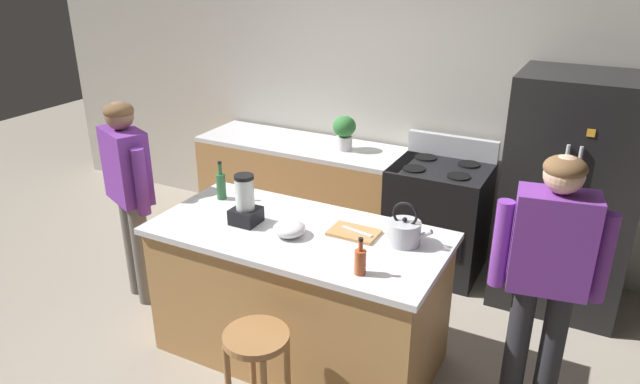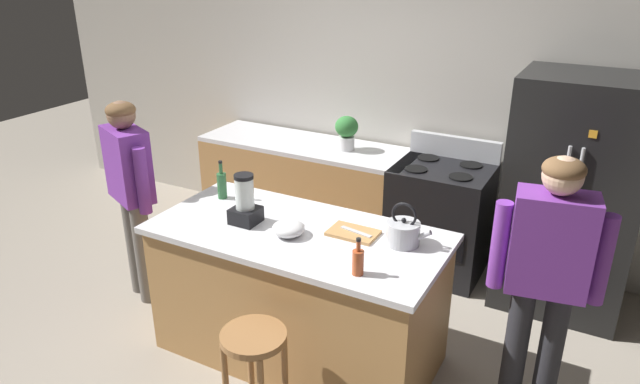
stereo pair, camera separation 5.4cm
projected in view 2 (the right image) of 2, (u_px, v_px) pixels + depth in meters
name	position (u px, v px, depth m)	size (l,w,h in m)	color
ground_plane	(299.00, 352.00, 3.99)	(14.00, 14.00, 0.00)	#9E9384
back_wall	(411.00, 98.00, 5.04)	(8.00, 0.10, 2.70)	#BCB7AD
kitchen_island	(298.00, 294.00, 3.81)	(1.86, 0.90, 0.93)	#B7844C
back_counter_run	(308.00, 191.00, 5.42)	(2.00, 0.64, 0.93)	#B7844C
refrigerator	(572.00, 196.00, 4.23)	(0.90, 0.73, 1.77)	black
stove_range	(439.00, 219.00, 4.84)	(0.76, 0.65, 1.11)	black
person_by_island_left	(130.00, 184.00, 4.29)	(0.58, 0.36, 1.57)	#66605B
person_by_sink_right	(546.00, 272.00, 3.05)	(0.60, 0.28, 1.63)	#26262B
bar_stool	(255.00, 356.00, 3.16)	(0.36, 0.36, 0.66)	#9E6B3D
potted_plant	(347.00, 131.00, 5.00)	(0.20, 0.20, 0.30)	silver
blender_appliance	(245.00, 203.00, 3.69)	(0.17, 0.17, 0.33)	black
bottle_olive_oil	(222.00, 185.00, 4.06)	(0.07, 0.07, 0.28)	#2D6638
bottle_cooking_sauce	(358.00, 261.00, 3.12)	(0.06, 0.06, 0.22)	#B24C26
mixing_bowl	(288.00, 228.00, 3.56)	(0.20, 0.20, 0.09)	white
tea_kettle	(403.00, 232.00, 3.44)	(0.28, 0.20, 0.27)	#B7BABF
cutting_board	(353.00, 233.00, 3.58)	(0.30, 0.20, 0.02)	#B7844C
chef_knife	(356.00, 232.00, 3.57)	(0.22, 0.03, 0.01)	#B7BABF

